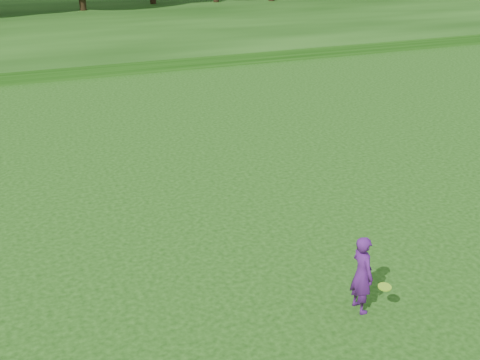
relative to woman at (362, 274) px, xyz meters
name	(u,v)px	position (x,y,z in m)	size (l,w,h in m)	color
ground	(191,300)	(-3.03, 1.46, -0.81)	(140.00, 140.00, 0.00)	#16400C
berm	(49,24)	(-3.03, 35.46, -0.51)	(130.00, 30.00, 0.60)	#16400C
walking_path	(74,74)	(-3.03, 21.46, -0.79)	(130.00, 1.60, 0.04)	gray
woman	(362,274)	(0.00, 0.00, 0.00)	(0.55, 0.90, 1.62)	#5A1B7D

